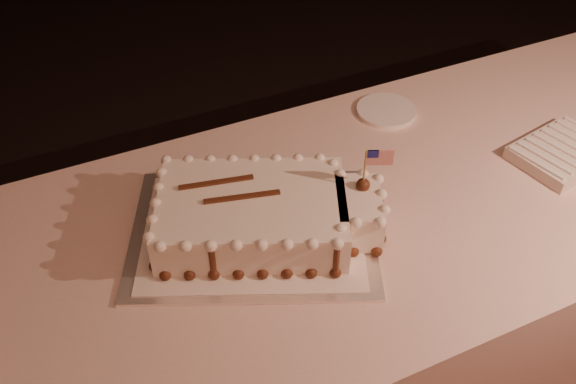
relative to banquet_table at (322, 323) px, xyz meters
name	(u,v)px	position (x,y,z in m)	size (l,w,h in m)	color
banquet_table	(322,323)	(0.00, 0.00, 0.00)	(2.40, 0.80, 0.75)	beige
cake_board	(253,232)	(-0.16, 0.02, 0.38)	(0.50, 0.37, 0.01)	white
doily	(253,230)	(-0.16, 0.02, 0.38)	(0.45, 0.34, 0.00)	white
sheet_cake	(265,214)	(-0.14, 0.01, 0.43)	(0.49, 0.39, 0.19)	white
napkin_stack	(563,152)	(0.59, -0.06, 0.39)	(0.25, 0.20, 0.04)	beige
side_plate	(386,111)	(0.32, 0.28, 0.38)	(0.15, 0.15, 0.01)	white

